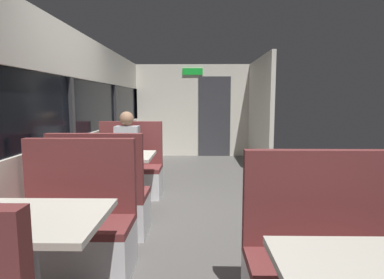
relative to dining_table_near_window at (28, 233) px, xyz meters
The scene contains 12 objects.
ground_plane 2.36m from the dining_table_near_window, 66.82° to the left, with size 3.30×9.20×0.02m, color #514F4C.
carriage_window_panel_left 2.21m from the dining_table_near_window, 104.90° to the left, with size 0.09×8.48×2.30m.
carriage_end_bulkhead 6.38m from the dining_table_near_window, 81.37° to the left, with size 2.90×0.11×2.30m.
carriage_aisle_panel_right 5.63m from the dining_table_near_window, 65.26° to the left, with size 0.08×2.40×2.30m, color beige.
dining_table_near_window is the anchor object (origin of this frame).
bench_near_window_facing_entry 0.77m from the dining_table_near_window, 90.00° to the left, with size 0.95×0.50×1.10m.
dining_table_mid_window 2.14m from the dining_table_near_window, 90.00° to the left, with size 0.90×0.70×0.74m.
bench_mid_window_facing_end 1.47m from the dining_table_near_window, 90.00° to the left, with size 0.95×0.50×1.10m.
bench_mid_window_facing_entry 2.85m from the dining_table_near_window, 90.00° to the left, with size 0.95×0.50×1.10m.
bench_front_aisle_facing_entry 1.82m from the dining_table_near_window, ahead, with size 0.95×0.50×1.10m.
seated_passenger 2.76m from the dining_table_near_window, 90.00° to the left, with size 0.47×0.55×1.26m.
coffee_cup_primary 2.11m from the dining_table_near_window, 90.74° to the left, with size 0.07×0.07×0.09m.
Camera 1 is at (0.11, -3.89, 1.43)m, focal length 29.79 mm.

